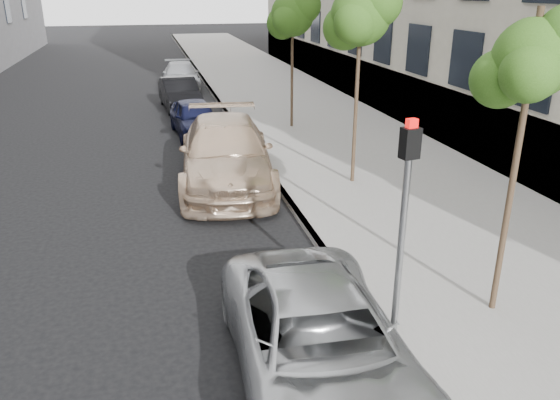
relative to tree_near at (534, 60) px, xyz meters
name	(u,v)px	position (x,y,z in m)	size (l,w,h in m)	color
sidewalk	(267,86)	(1.07, 22.50, -4.05)	(6.40, 72.00, 0.14)	gray
curb	(209,88)	(-2.05, 22.50, -4.05)	(0.15, 72.00, 0.14)	#9E9B93
tree_near	(534,60)	(0.00, 0.00, 0.00)	(1.52, 1.32, 4.75)	#38281C
tree_mid	(362,15)	(0.00, 6.50, 0.30)	(1.80, 1.60, 5.18)	#38281C
tree_far	(293,14)	(0.00, 13.00, 0.05)	(1.84, 1.64, 4.94)	#38281C
signal_pole	(404,208)	(-1.93, -0.30, -1.91)	(0.27, 0.22, 3.33)	#939699
minivan	(320,344)	(-3.33, -0.99, -3.45)	(2.24, 4.85, 1.35)	#B1B3B6
suv	(226,153)	(-3.33, 7.50, -3.25)	(2.43, 5.98, 1.73)	beige
sedan_blue	(195,118)	(-3.65, 12.98, -3.48)	(1.53, 3.79, 1.29)	black
sedan_black	(180,94)	(-3.87, 17.77, -3.44)	(1.43, 4.11, 1.35)	black
sedan_rear	(181,76)	(-3.45, 23.13, -3.45)	(1.88, 4.64, 1.35)	#A2A5AA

